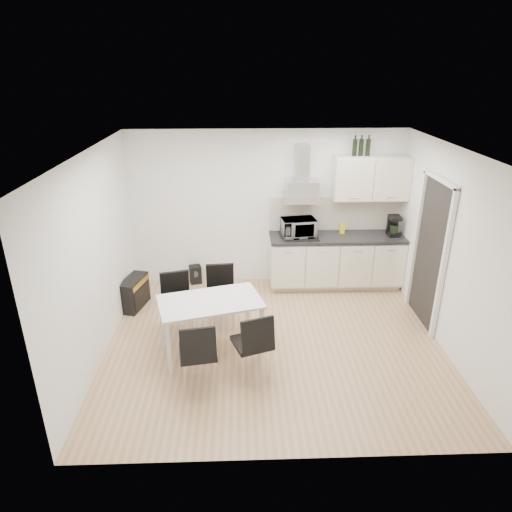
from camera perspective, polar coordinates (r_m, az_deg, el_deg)
The scene contains 15 objects.
ground at distance 6.38m, azimuth 2.28°, elevation -10.75°, with size 4.50×4.50×0.00m, color tan.
wall_back at distance 7.64m, azimuth 1.34°, elevation 5.92°, with size 4.50×0.10×2.60m, color white.
wall_front at distance 4.00m, azimuth 4.69°, elevation -11.15°, with size 4.50×0.10×2.60m, color white.
wall_left at distance 6.02m, azimuth -19.39°, elevation -0.23°, with size 0.10×4.00×2.60m, color white.
wall_right at distance 6.34m, azimuth 23.20°, elevation 0.35°, with size 0.10×4.00×2.60m, color white.
ceiling at distance 5.39m, azimuth 2.72°, elevation 12.91°, with size 4.50×4.50×0.00m, color white.
doorway at distance 6.88m, azimuth 20.77°, elevation 0.19°, with size 0.08×1.04×2.10m, color white.
kitchenette at distance 7.70m, azimuth 10.26°, elevation 2.00°, with size 2.22×0.64×2.52m.
dining_table at distance 5.90m, azimuth -5.74°, elevation -6.36°, with size 1.44×1.05×0.75m.
chair_far_left at distance 6.45m, azimuth -9.77°, elevation -6.10°, with size 0.44×0.50×0.88m, color black, non-canonical shape.
chair_far_right at distance 6.60m, azimuth -4.38°, elevation -5.10°, with size 0.44×0.50×0.88m, color black, non-canonical shape.
chair_near_left at distance 5.45m, azimuth -7.27°, elevation -11.93°, with size 0.44×0.50×0.88m, color black, non-canonical shape.
chair_near_right at distance 5.57m, azimuth -0.54°, elevation -10.88°, with size 0.44×0.50×0.88m, color black, non-canonical shape.
guitar_amp at distance 7.36m, azimuth -14.96°, elevation -4.44°, with size 0.39×0.63×0.49m.
floor_speaker at distance 7.98m, azimuth -7.58°, elevation -2.28°, with size 0.19×0.17×0.32m, color black.
Camera 1 is at (-0.44, -5.29, 3.54)m, focal length 32.00 mm.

